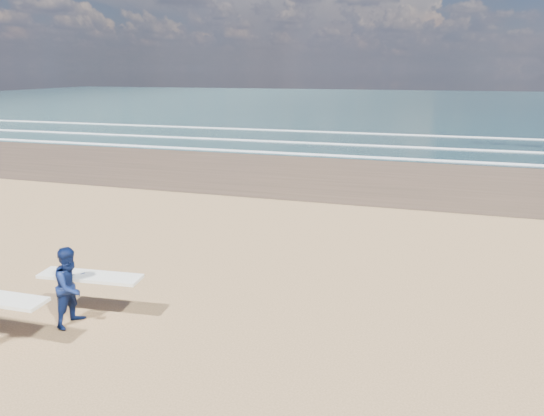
% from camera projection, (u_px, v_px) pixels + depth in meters
% --- Properties ---
extents(ocean, '(220.00, 100.00, 0.02)m').
position_uv_depth(ocean, '(517.00, 106.00, 69.89)').
color(ocean, '#193339').
rests_on(ocean, ground).
extents(surfer_far, '(2.24, 1.15, 1.68)m').
position_uv_depth(surfer_far, '(73.00, 285.00, 9.96)').
color(surfer_far, '#0E1D50').
rests_on(surfer_far, ground).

